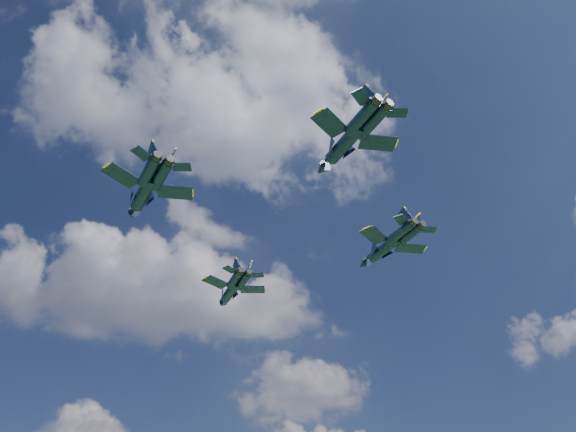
{
  "coord_description": "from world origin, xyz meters",
  "views": [
    {
      "loc": [
        -11.85,
        -58.01,
        14.14
      ],
      "look_at": [
        -4.35,
        8.83,
        63.94
      ],
      "focal_mm": 35.0,
      "sensor_mm": 36.0,
      "label": 1
    }
  ],
  "objects_px": {
    "jet_left": "(143,194)",
    "jet_slot": "(343,145)",
    "jet_lead": "(230,292)",
    "jet_right": "(383,249)"
  },
  "relations": [
    {
      "from": "jet_lead",
      "to": "jet_right",
      "type": "bearing_deg",
      "value": -41.34
    },
    {
      "from": "jet_slot",
      "to": "jet_right",
      "type": "bearing_deg",
      "value": 43.42
    },
    {
      "from": "jet_lead",
      "to": "jet_slot",
      "type": "relative_size",
      "value": 0.95
    },
    {
      "from": "jet_left",
      "to": "jet_slot",
      "type": "bearing_deg",
      "value": -47.77
    },
    {
      "from": "jet_lead",
      "to": "jet_slot",
      "type": "distance_m",
      "value": 39.91
    },
    {
      "from": "jet_lead",
      "to": "jet_right",
      "type": "height_order",
      "value": "jet_right"
    },
    {
      "from": "jet_right",
      "to": "jet_slot",
      "type": "height_order",
      "value": "jet_right"
    },
    {
      "from": "jet_slot",
      "to": "jet_lead",
      "type": "bearing_deg",
      "value": 86.86
    },
    {
      "from": "jet_lead",
      "to": "jet_right",
      "type": "distance_m",
      "value": 27.62
    },
    {
      "from": "jet_left",
      "to": "jet_slot",
      "type": "xyz_separation_m",
      "value": [
        25.74,
        -12.18,
        0.49
      ]
    }
  ]
}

